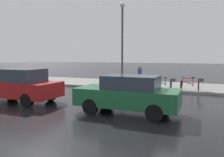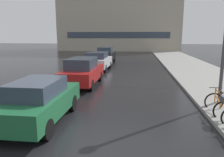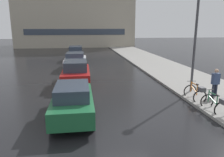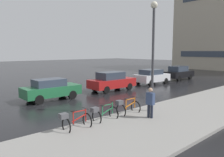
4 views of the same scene
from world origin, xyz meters
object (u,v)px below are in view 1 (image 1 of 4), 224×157
Objects in this scene: car_green at (128,94)px; pedestrian at (140,74)px; streetlamp at (122,34)px; bicycle_second at (165,84)px; car_red at (19,85)px; bicycle_nearest at (192,84)px; bicycle_third at (140,82)px.

car_green is 7.93m from pedestrian.
streetlamp reaches higher than car_green.
car_green is 2.44× the size of pedestrian.
bicycle_second is 0.32× the size of car_red.
car_red is at bearing 89.37° from car_green.
bicycle_nearest is at bearing -106.74° from pedestrian.
pedestrian is (1.26, 2.07, 0.46)m from bicycle_second.
car_red is at bearing 156.05° from streetlamp.
car_red is at bearing 129.35° from bicycle_nearest.
car_red is 8.77m from pedestrian.
bicycle_nearest is 1.72m from bicycle_second.
pedestrian is 3.29m from streetlamp.
streetlamp reaches higher than car_red.
bicycle_second is 0.99× the size of bicycle_third.
car_green is at bearing 176.03° from bicycle_second.
bicycle_third reaches higher than bicycle_second.
bicycle_third is at bearing 92.78° from bicycle_nearest.
streetlamp is (-0.79, 1.14, 2.99)m from pedestrian.
streetlamp reaches higher than pedestrian.
bicycle_nearest is 10.35m from car_red.
bicycle_second is (-0.12, 1.72, -0.02)m from bicycle_nearest.
car_green is 8.13m from streetlamp.
car_red is 2.61× the size of pedestrian.
car_green is (-6.46, -1.24, 0.29)m from bicycle_third.
car_green is 0.66× the size of streetlamp.
streetlamp is (0.35, 4.93, 3.43)m from bicycle_nearest.
pedestrian is (7.70, -4.21, 0.10)m from car_red.
pedestrian is at bearing 73.26° from bicycle_nearest.
car_green reaches higher than bicycle_third.
pedestrian is 0.27× the size of streetlamp.
streetlamp reaches higher than bicycle_second.
car_green is 0.94× the size of car_red.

